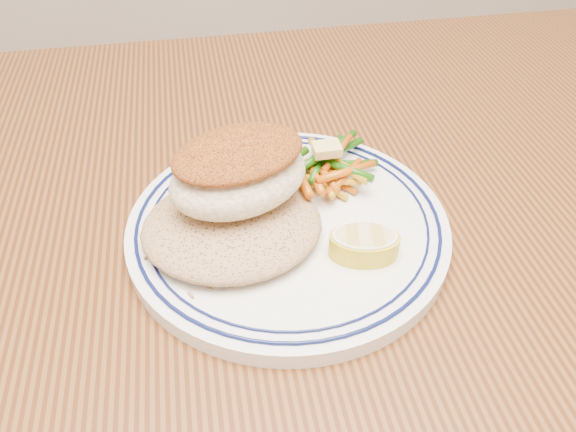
{
  "coord_description": "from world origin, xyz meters",
  "views": [
    {
      "loc": [
        -0.04,
        -0.32,
        1.08
      ],
      "look_at": [
        0.02,
        0.03,
        0.77
      ],
      "focal_mm": 35.0,
      "sensor_mm": 36.0,
      "label": 1
    }
  ],
  "objects_px": {
    "plate": "(288,225)",
    "rice_pilaf": "(232,223)",
    "lemon_wedge": "(364,243)",
    "dining_table": "(272,333)",
    "fish_fillet": "(239,171)",
    "vegetable_pile": "(325,167)"
  },
  "relations": [
    {
      "from": "vegetable_pile",
      "to": "lemon_wedge",
      "type": "height_order",
      "value": "vegetable_pile"
    },
    {
      "from": "dining_table",
      "to": "vegetable_pile",
      "type": "height_order",
      "value": "vegetable_pile"
    },
    {
      "from": "plate",
      "to": "lemon_wedge",
      "type": "distance_m",
      "value": 0.07
    },
    {
      "from": "dining_table",
      "to": "plate",
      "type": "height_order",
      "value": "plate"
    },
    {
      "from": "fish_fillet",
      "to": "lemon_wedge",
      "type": "relative_size",
      "value": 2.22
    },
    {
      "from": "dining_table",
      "to": "plate",
      "type": "xyz_separation_m",
      "value": [
        0.02,
        0.03,
        0.11
      ]
    },
    {
      "from": "rice_pilaf",
      "to": "lemon_wedge",
      "type": "bearing_deg",
      "value": -22.28
    },
    {
      "from": "plate",
      "to": "fish_fillet",
      "type": "distance_m",
      "value": 0.07
    },
    {
      "from": "fish_fillet",
      "to": "dining_table",
      "type": "bearing_deg",
      "value": -65.68
    },
    {
      "from": "dining_table",
      "to": "lemon_wedge",
      "type": "bearing_deg",
      "value": -16.31
    },
    {
      "from": "plate",
      "to": "rice_pilaf",
      "type": "xyz_separation_m",
      "value": [
        -0.05,
        -0.01,
        0.02
      ]
    },
    {
      "from": "rice_pilaf",
      "to": "lemon_wedge",
      "type": "distance_m",
      "value": 0.11
    },
    {
      "from": "fish_fillet",
      "to": "vegetable_pile",
      "type": "relative_size",
      "value": 1.24
    },
    {
      "from": "dining_table",
      "to": "fish_fillet",
      "type": "relative_size",
      "value": 11.08
    },
    {
      "from": "plate",
      "to": "dining_table",
      "type": "bearing_deg",
      "value": -125.36
    },
    {
      "from": "dining_table",
      "to": "fish_fillet",
      "type": "height_order",
      "value": "fish_fillet"
    },
    {
      "from": "lemon_wedge",
      "to": "dining_table",
      "type": "bearing_deg",
      "value": 163.69
    },
    {
      "from": "rice_pilaf",
      "to": "vegetable_pile",
      "type": "bearing_deg",
      "value": 33.44
    },
    {
      "from": "rice_pilaf",
      "to": "lemon_wedge",
      "type": "height_order",
      "value": "rice_pilaf"
    },
    {
      "from": "fish_fillet",
      "to": "vegetable_pile",
      "type": "xyz_separation_m",
      "value": [
        0.08,
        0.04,
        -0.04
      ]
    },
    {
      "from": "plate",
      "to": "rice_pilaf",
      "type": "distance_m",
      "value": 0.05
    },
    {
      "from": "fish_fillet",
      "to": "lemon_wedge",
      "type": "height_order",
      "value": "fish_fillet"
    }
  ]
}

